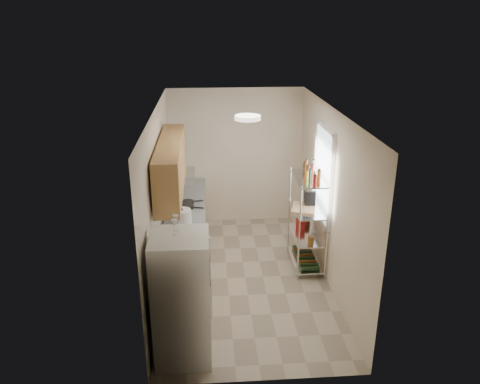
# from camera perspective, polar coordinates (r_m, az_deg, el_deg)

# --- Properties ---
(room) EXTENTS (2.52, 4.42, 2.62)m
(room) POSITION_cam_1_polar(r_m,az_deg,el_deg) (6.81, 0.66, -0.95)
(room) COLOR #B9AD96
(room) RESTS_ON ground
(counter_run) EXTENTS (0.63, 3.51, 0.90)m
(counter_run) POSITION_cam_1_polar(r_m,az_deg,el_deg) (7.54, -6.66, -5.89)
(counter_run) COLOR #B27D4C
(counter_run) RESTS_ON ground
(upper_cabinets) EXTENTS (0.33, 2.20, 0.72)m
(upper_cabinets) POSITION_cam_1_polar(r_m,az_deg,el_deg) (6.73, -8.40, 3.17)
(upper_cabinets) COLOR #B27D4C
(upper_cabinets) RESTS_ON room
(range_hood) EXTENTS (0.50, 0.60, 0.12)m
(range_hood) POSITION_cam_1_polar(r_m,az_deg,el_deg) (7.61, -7.44, 1.98)
(range_hood) COLOR #B7BABC
(range_hood) RESTS_ON room
(window) EXTENTS (0.06, 1.00, 1.46)m
(window) POSITION_cam_1_polar(r_m,az_deg,el_deg) (7.24, 10.14, 2.19)
(window) COLOR white
(window) RESTS_ON room
(bakers_rack) EXTENTS (0.45, 0.90, 1.73)m
(bakers_rack) POSITION_cam_1_polar(r_m,az_deg,el_deg) (7.30, 8.35, -1.27)
(bakers_rack) COLOR silver
(bakers_rack) RESTS_ON ground
(ceiling_dome) EXTENTS (0.34, 0.34, 0.05)m
(ceiling_dome) POSITION_cam_1_polar(r_m,az_deg,el_deg) (6.15, 0.95, 9.07)
(ceiling_dome) COLOR white
(ceiling_dome) RESTS_ON room
(refrigerator) EXTENTS (0.65, 0.65, 1.57)m
(refrigerator) POSITION_cam_1_polar(r_m,az_deg,el_deg) (5.52, -7.09, -12.74)
(refrigerator) COLOR white
(refrigerator) RESTS_ON ground
(wine_glass_a) EXTENTS (0.07, 0.07, 0.19)m
(wine_glass_a) POSITION_cam_1_polar(r_m,az_deg,el_deg) (5.21, -7.81, -3.81)
(wine_glass_a) COLOR silver
(wine_glass_a) RESTS_ON refrigerator
(wine_glass_b) EXTENTS (0.07, 0.07, 0.19)m
(wine_glass_b) POSITION_cam_1_polar(r_m,az_deg,el_deg) (5.11, -7.98, -4.32)
(wine_glass_b) COLOR silver
(wine_glass_b) RESTS_ON refrigerator
(rice_cooker) EXTENTS (0.28, 0.28, 0.22)m
(rice_cooker) POSITION_cam_1_polar(r_m,az_deg,el_deg) (7.00, -7.06, -3.04)
(rice_cooker) COLOR silver
(rice_cooker) RESTS_ON counter_run
(frying_pan_large) EXTENTS (0.34, 0.34, 0.05)m
(frying_pan_large) POSITION_cam_1_polar(r_m,az_deg,el_deg) (7.60, -6.68, -1.78)
(frying_pan_large) COLOR black
(frying_pan_large) RESTS_ON counter_run
(frying_pan_small) EXTENTS (0.23, 0.23, 0.04)m
(frying_pan_small) POSITION_cam_1_polar(r_m,az_deg,el_deg) (7.78, -6.37, -1.22)
(frying_pan_small) COLOR black
(frying_pan_small) RESTS_ON counter_run
(cutting_board) EXTENTS (0.46, 0.53, 0.03)m
(cutting_board) POSITION_cam_1_polar(r_m,az_deg,el_deg) (7.29, 7.77, -1.94)
(cutting_board) COLOR tan
(cutting_board) RESTS_ON bakers_rack
(espresso_machine) EXTENTS (0.19, 0.26, 0.28)m
(espresso_machine) POSITION_cam_1_polar(r_m,az_deg,el_deg) (7.41, 8.51, -0.56)
(espresso_machine) COLOR black
(espresso_machine) RESTS_ON bakers_rack
(storage_bag) EXTENTS (0.13, 0.16, 0.17)m
(storage_bag) POSITION_cam_1_polar(r_m,az_deg,el_deg) (7.68, 7.41, -3.84)
(storage_bag) COLOR maroon
(storage_bag) RESTS_ON bakers_rack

